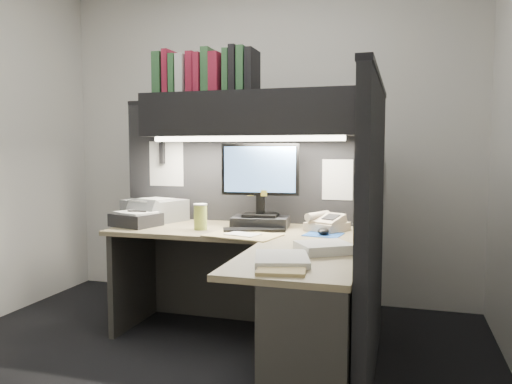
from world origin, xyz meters
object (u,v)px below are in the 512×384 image
Objects in this scene: monitor at (260,194)px; notebook_stack at (136,220)px; desk at (264,300)px; overhead_shelf at (252,114)px; printer at (155,210)px; keyboard at (254,230)px; telephone at (327,224)px; coffee_cup at (200,217)px.

monitor is 1.92× the size of notebook_stack.
overhead_shelf reaches higher than desk.
printer reaches higher than notebook_stack.
overhead_shelf is 5.24× the size of notebook_stack.
keyboard is 1.74× the size of telephone.
notebook_stack is (-0.75, -0.27, -0.73)m from overhead_shelf.
notebook_stack reaches higher than desk.
overhead_shelf reaches higher than coffee_cup.
overhead_shelf is 6.82× the size of telephone.
telephone is 0.83m from coffee_cup.
desk is 2.99× the size of monitor.
monitor is 3.51× the size of coffee_cup.
keyboard is (0.00, -0.16, -0.22)m from monitor.
monitor reaches higher than telephone.
coffee_cup is at bearing 164.15° from keyboard.
printer is at bearing -157.05° from telephone.
overhead_shelf is 3.91× the size of keyboard.
printer is (-0.85, 0.26, 0.07)m from keyboard.
keyboard is at bearing -132.99° from telephone.
keyboard is at bearing 112.56° from desk.
telephone is at bearing -8.83° from overhead_shelf.
telephone is at bearing 70.24° from desk.
telephone is at bearing 15.99° from printer.
notebook_stack is (-0.85, -0.02, 0.03)m from keyboard.
keyboard is at bearing 1.24° from notebook_stack.
overhead_shelf is at bearing 130.31° from monitor.
notebook_stack reaches higher than keyboard.
notebook_stack is at bearing 159.74° from keyboard.
coffee_cup is (-0.36, -0.04, 0.07)m from keyboard.
desk is 4.34× the size of printer.
overhead_shelf reaches higher than telephone.
coffee_cup reaches higher than telephone.
desk is 1.35m from printer.
desk is 0.82m from coffee_cup.
overhead_shelf is 3.95× the size of printer.
coffee_cup is 0.55× the size of notebook_stack.
desk is 1.21m from notebook_stack.
telephone is (0.54, -0.08, -0.73)m from overhead_shelf.
overhead_shelf is 0.56m from monitor.
monitor reaches higher than coffee_cup.
telephone is at bearing -1.49° from keyboard.
printer is 0.28m from notebook_stack.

